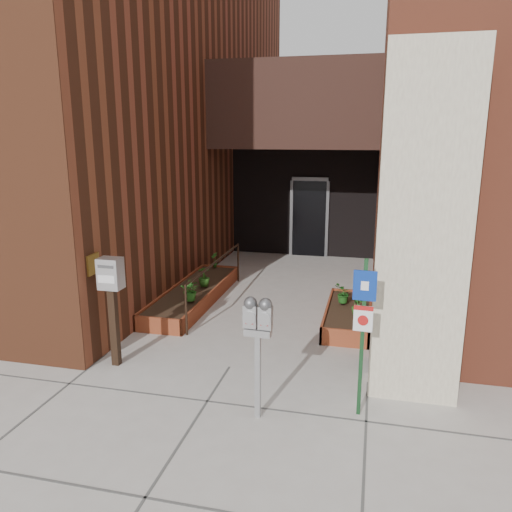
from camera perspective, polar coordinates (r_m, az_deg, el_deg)
The scene contains 15 objects.
ground at distance 7.54m, azimuth -3.08°, elevation -12.56°, with size 80.00×80.00×0.00m, color #9E9991.
architecture at distance 13.64m, azimuth 4.64°, elevation 20.61°, with size 20.00×14.60×10.00m.
planter_left at distance 10.33m, azimuth -7.11°, elevation -4.45°, with size 0.90×3.60×0.30m.
planter_right at distance 9.25m, azimuth 10.49°, elevation -6.77°, with size 0.80×2.20×0.30m.
handrail at distance 9.95m, azimuth -4.61°, elevation -1.41°, with size 0.04×3.34×0.90m.
parking_meter at distance 5.84m, azimuth 0.21°, elevation -7.96°, with size 0.34×0.16×1.52m.
sign_post at distance 6.01m, azimuth 12.14°, elevation -7.35°, with size 0.27×0.07×1.96m.
payment_dropbox at distance 7.47m, azimuth -16.18°, elevation -3.61°, with size 0.33×0.25×1.64m.
shrub_left_a at distance 9.42m, azimuth -7.44°, elevation -3.90°, with size 0.36×0.36×0.40m, color #26621C.
shrub_left_b at distance 9.48m, azimuth -7.78°, elevation -3.89°, with size 0.21×0.21×0.38m, color #205518.
shrub_left_c at distance 10.29m, azimuth -5.96°, elevation -2.33°, with size 0.23×0.23×0.41m, color #255518.
shrub_left_d at distance 11.71m, azimuth -4.76°, elevation -0.44°, with size 0.19×0.19×0.36m, color #25631C.
shrub_right_a at distance 8.77m, azimuth 11.53°, elevation -5.56°, with size 0.20×0.20×0.36m, color #245C1A.
shrub_right_b at distance 9.44m, azimuth 11.47°, elevation -4.39°, with size 0.15×0.15×0.29m, color #175318.
shrub_right_c at distance 9.36m, azimuth 9.94°, elevation -4.28°, with size 0.32×0.32×0.36m, color #1C5418.
Camera 1 is at (1.96, -6.47, 3.34)m, focal length 35.00 mm.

